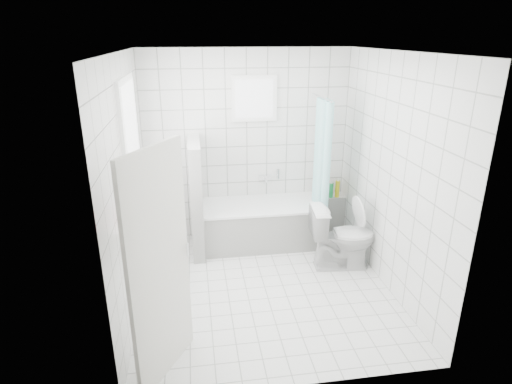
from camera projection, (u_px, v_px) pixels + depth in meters
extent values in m
plane|color=white|center=(265.00, 287.00, 4.95)|extent=(3.00, 3.00, 0.00)
plane|color=white|center=(267.00, 51.00, 4.05)|extent=(3.00, 3.00, 0.00)
cube|color=white|center=(247.00, 146.00, 5.89)|extent=(2.80, 0.02, 2.60)
cube|color=white|center=(301.00, 247.00, 3.11)|extent=(2.80, 0.02, 2.60)
cube|color=white|center=(129.00, 188.00, 4.31)|extent=(0.02, 3.00, 2.60)
cube|color=white|center=(391.00, 175.00, 4.70)|extent=(0.02, 3.00, 2.60)
cube|color=white|center=(134.00, 151.00, 4.49)|extent=(0.01, 0.90, 1.40)
cube|color=white|center=(255.00, 99.00, 5.64)|extent=(0.50, 0.01, 0.50)
cube|color=white|center=(145.00, 215.00, 4.75)|extent=(0.18, 1.02, 0.08)
cube|color=silver|center=(160.00, 268.00, 3.41)|extent=(0.44, 0.71, 2.00)
cube|color=white|center=(262.00, 224.00, 5.92)|extent=(1.61, 0.75, 0.55)
cube|color=white|center=(262.00, 205.00, 5.82)|extent=(1.63, 0.77, 0.03)
cube|color=white|center=(196.00, 197.00, 5.59)|extent=(0.15, 0.85, 1.50)
cube|color=white|center=(331.00, 213.00, 6.31)|extent=(0.40, 0.24, 0.55)
imported|color=white|center=(342.00, 237.00, 5.27)|extent=(0.83, 0.51, 0.81)
cylinder|color=silver|center=(322.00, 97.00, 5.41)|extent=(0.02, 0.80, 0.02)
cube|color=silver|center=(265.00, 177.00, 6.05)|extent=(0.18, 0.06, 0.06)
imported|color=#BB5FBF|center=(147.00, 194.00, 5.01)|extent=(0.10, 0.10, 0.18)
imported|color=#CC4F6C|center=(141.00, 212.00, 4.36)|extent=(0.16, 0.16, 0.29)
imported|color=white|center=(144.00, 206.00, 4.64)|extent=(0.17, 0.17, 0.19)
imported|color=#2C7CC9|center=(143.00, 210.00, 4.53)|extent=(0.11, 0.11, 0.21)
imported|color=silver|center=(145.00, 196.00, 4.82)|extent=(0.12, 0.12, 0.28)
cylinder|color=#189444|center=(331.00, 190.00, 6.10)|extent=(0.06, 0.06, 0.21)
cylinder|color=#F6461C|center=(327.00, 188.00, 6.18)|extent=(0.06, 0.06, 0.23)
cylinder|color=gold|center=(337.00, 189.00, 6.11)|extent=(0.06, 0.06, 0.25)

